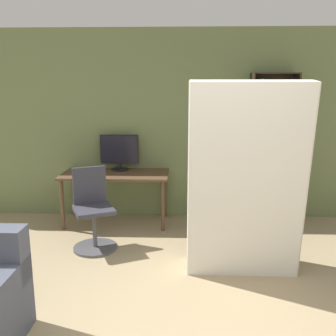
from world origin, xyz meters
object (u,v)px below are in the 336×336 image
Objects in this scene: mattress_near at (247,183)px; office_chair at (93,216)px; monitor at (119,152)px; mattress_far at (242,177)px; bookshelf at (265,152)px.

office_chair is at bearing 158.74° from mattress_near.
monitor is at bearing 131.89° from mattress_near.
mattress_near is (1.68, -0.65, 0.58)m from office_chair.
mattress_far is (1.68, -0.38, 0.58)m from office_chair.
mattress_near reaches higher than office_chair.
mattress_far reaches higher than monitor.
office_chair is 0.49× the size of mattress_far.
monitor is at bearing 81.27° from office_chair.
mattress_near is 0.27m from mattress_far.
bookshelf is 1.06× the size of mattress_near.
office_chair is (-0.16, -1.04, -0.59)m from monitor.
bookshelf is at bearing 69.30° from mattress_far.
mattress_near is (-0.54, -1.71, -0.02)m from bookshelf.
mattress_near is 1.00× the size of mattress_far.
monitor is at bearing -179.65° from bookshelf.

